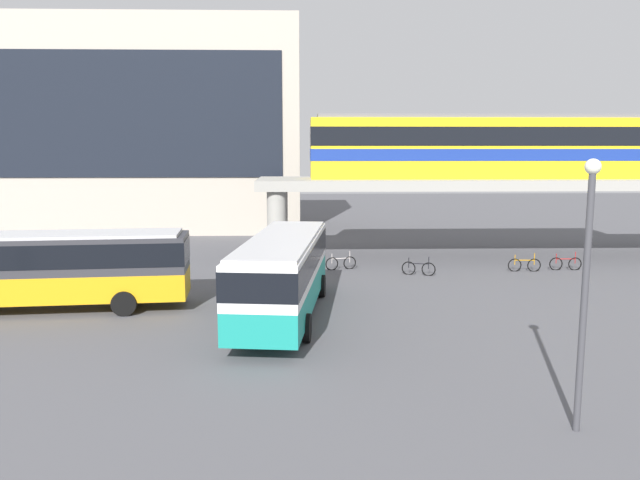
{
  "coord_description": "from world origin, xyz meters",
  "views": [
    {
      "loc": [
        1.45,
        -20.64,
        6.66
      ],
      "look_at": [
        2.36,
        9.27,
        2.2
      ],
      "focal_mm": 34.73,
      "sensor_mm": 36.0,
      "label": 1
    }
  ],
  "objects_px": {
    "bicycle_black": "(419,268)",
    "bicycle_orange": "(524,265)",
    "station_building": "(143,128)",
    "bicycle_silver": "(341,263)",
    "train": "(479,146)",
    "bicycle_red": "(565,264)",
    "bus_secondary": "(51,263)",
    "bus_main": "(283,268)"
  },
  "relations": [
    {
      "from": "bus_main",
      "to": "bicycle_silver",
      "type": "height_order",
      "value": "bus_main"
    },
    {
      "from": "bicycle_red",
      "to": "bicycle_silver",
      "type": "relative_size",
      "value": 1.03
    },
    {
      "from": "station_building",
      "to": "bicycle_orange",
      "type": "xyz_separation_m",
      "value": [
        25.14,
        -19.38,
        -7.93
      ]
    },
    {
      "from": "train",
      "to": "bicycle_orange",
      "type": "distance_m",
      "value": 8.2
    },
    {
      "from": "bicycle_black",
      "to": "station_building",
      "type": "bearing_deg",
      "value": 133.53
    },
    {
      "from": "train",
      "to": "bicycle_silver",
      "type": "bearing_deg",
      "value": -154.77
    },
    {
      "from": "bicycle_black",
      "to": "train",
      "type": "bearing_deg",
      "value": 51.08
    },
    {
      "from": "bicycle_black",
      "to": "bicycle_orange",
      "type": "height_order",
      "value": "same"
    },
    {
      "from": "bicycle_red",
      "to": "bus_main",
      "type": "bearing_deg",
      "value": -149.18
    },
    {
      "from": "train",
      "to": "bicycle_red",
      "type": "bearing_deg",
      "value": -51.08
    },
    {
      "from": "bicycle_orange",
      "to": "bicycle_silver",
      "type": "relative_size",
      "value": 1.03
    },
    {
      "from": "bus_secondary",
      "to": "bicycle_red",
      "type": "bearing_deg",
      "value": 17.36
    },
    {
      "from": "train",
      "to": "bus_secondary",
      "type": "distance_m",
      "value": 24.94
    },
    {
      "from": "station_building",
      "to": "bicycle_black",
      "type": "relative_size",
      "value": 14.98
    },
    {
      "from": "bus_secondary",
      "to": "bicycle_black",
      "type": "height_order",
      "value": "bus_secondary"
    },
    {
      "from": "station_building",
      "to": "bus_main",
      "type": "xyz_separation_m",
      "value": [
        12.28,
        -28.19,
        -6.3
      ]
    },
    {
      "from": "bicycle_black",
      "to": "bicycle_orange",
      "type": "distance_m",
      "value": 6.01
    },
    {
      "from": "bus_secondary",
      "to": "bicycle_orange",
      "type": "distance_m",
      "value": 23.7
    },
    {
      "from": "bicycle_red",
      "to": "bicycle_silver",
      "type": "height_order",
      "value": "same"
    },
    {
      "from": "bus_secondary",
      "to": "bicycle_black",
      "type": "bearing_deg",
      "value": 21.94
    },
    {
      "from": "bus_secondary",
      "to": "bicycle_silver",
      "type": "relative_size",
      "value": 6.46
    },
    {
      "from": "bus_secondary",
      "to": "bicycle_red",
      "type": "xyz_separation_m",
      "value": [
        24.83,
        7.76,
        -1.63
      ]
    },
    {
      "from": "bus_main",
      "to": "bicycle_red",
      "type": "distance_m",
      "value": 17.85
    },
    {
      "from": "station_building",
      "to": "bicycle_red",
      "type": "relative_size",
      "value": 14.42
    },
    {
      "from": "bus_secondary",
      "to": "bicycle_red",
      "type": "relative_size",
      "value": 6.27
    },
    {
      "from": "station_building",
      "to": "bicycle_black",
      "type": "bearing_deg",
      "value": -46.47
    },
    {
      "from": "train",
      "to": "bus_main",
      "type": "bearing_deg",
      "value": -130.08
    },
    {
      "from": "station_building",
      "to": "bicycle_red",
      "type": "height_order",
      "value": "station_building"
    },
    {
      "from": "bicycle_orange",
      "to": "train",
      "type": "bearing_deg",
      "value": 105.11
    },
    {
      "from": "bus_secondary",
      "to": "bicycle_red",
      "type": "height_order",
      "value": "bus_secondary"
    },
    {
      "from": "station_building",
      "to": "bus_main",
      "type": "height_order",
      "value": "station_building"
    },
    {
      "from": "bus_secondary",
      "to": "bicycle_silver",
      "type": "height_order",
      "value": "bus_secondary"
    },
    {
      "from": "bicycle_black",
      "to": "bicycle_red",
      "type": "relative_size",
      "value": 0.96
    },
    {
      "from": "bicycle_silver",
      "to": "train",
      "type": "bearing_deg",
      "value": 25.23
    },
    {
      "from": "bicycle_black",
      "to": "bicycle_red",
      "type": "distance_m",
      "value": 8.42
    },
    {
      "from": "bicycle_orange",
      "to": "bicycle_red",
      "type": "bearing_deg",
      "value": 7.23
    },
    {
      "from": "bicycle_red",
      "to": "bicycle_orange",
      "type": "xyz_separation_m",
      "value": [
        -2.4,
        -0.3,
        0.0
      ]
    },
    {
      "from": "bicycle_orange",
      "to": "bus_secondary",
      "type": "bearing_deg",
      "value": -161.61
    },
    {
      "from": "station_building",
      "to": "train",
      "type": "xyz_separation_m",
      "value": [
        23.82,
        -14.47,
        -1.51
      ]
    },
    {
      "from": "bicycle_orange",
      "to": "bicycle_silver",
      "type": "xyz_separation_m",
      "value": [
        -9.96,
        0.85,
        0.0
      ]
    },
    {
      "from": "bus_main",
      "to": "bus_secondary",
      "type": "bearing_deg",
      "value": 171.99
    },
    {
      "from": "station_building",
      "to": "bicycle_black",
      "type": "xyz_separation_m",
      "value": [
        19.19,
        -20.2,
        -7.93
      ]
    }
  ]
}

